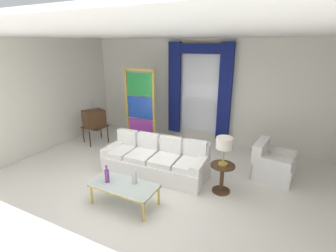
# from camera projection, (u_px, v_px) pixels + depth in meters

# --- Properties ---
(ground_plane) EXTENTS (16.00, 16.00, 0.00)m
(ground_plane) POSITION_uv_depth(u_px,v_px,m) (151.00, 185.00, 5.30)
(ground_plane) COLOR white
(wall_rear) EXTENTS (8.00, 0.12, 3.00)m
(wall_rear) POSITION_uv_depth(u_px,v_px,m) (202.00, 92.00, 7.43)
(wall_rear) COLOR white
(wall_rear) RESTS_ON ground
(wall_left) EXTENTS (0.12, 7.00, 3.00)m
(wall_left) POSITION_uv_depth(u_px,v_px,m) (46.00, 95.00, 6.90)
(wall_left) COLOR white
(wall_left) RESTS_ON ground
(ceiling_slab) EXTENTS (8.00, 7.60, 0.04)m
(ceiling_slab) POSITION_uv_depth(u_px,v_px,m) (168.00, 35.00, 5.04)
(ceiling_slab) COLOR white
(curtained_window) EXTENTS (2.00, 0.17, 2.70)m
(curtained_window) POSITION_uv_depth(u_px,v_px,m) (199.00, 84.00, 7.24)
(curtained_window) COLOR white
(curtained_window) RESTS_ON ground
(couch_white_long) EXTENTS (2.38, 1.02, 0.86)m
(couch_white_long) POSITION_uv_depth(u_px,v_px,m) (157.00, 160.00, 5.76)
(couch_white_long) COLOR white
(couch_white_long) RESTS_ON ground
(coffee_table) EXTENTS (1.21, 0.60, 0.41)m
(coffee_table) POSITION_uv_depth(u_px,v_px,m) (124.00, 186.00, 4.57)
(coffee_table) COLOR silver
(coffee_table) RESTS_ON ground
(bottle_blue_decanter) EXTENTS (0.08, 0.08, 0.35)m
(bottle_blue_decanter) POSITION_uv_depth(u_px,v_px,m) (107.00, 175.00, 4.61)
(bottle_blue_decanter) COLOR #753384
(bottle_blue_decanter) RESTS_ON coffee_table
(bottle_crystal_tall) EXTENTS (0.08, 0.08, 0.32)m
(bottle_crystal_tall) POSITION_uv_depth(u_px,v_px,m) (135.00, 177.00, 4.57)
(bottle_crystal_tall) COLOR silver
(bottle_crystal_tall) RESTS_ON coffee_table
(vintage_tv) EXTENTS (0.70, 0.74, 1.35)m
(vintage_tv) POSITION_uv_depth(u_px,v_px,m) (94.00, 119.00, 7.40)
(vintage_tv) COLOR #472D19
(vintage_tv) RESTS_ON ground
(armchair_white) EXTENTS (0.91, 0.90, 0.80)m
(armchair_white) POSITION_uv_depth(u_px,v_px,m) (271.00, 165.00, 5.58)
(armchair_white) COLOR white
(armchair_white) RESTS_ON ground
(stained_glass_divider) EXTENTS (0.95, 0.05, 2.20)m
(stained_glass_divider) POSITION_uv_depth(u_px,v_px,m) (140.00, 109.00, 7.22)
(stained_glass_divider) COLOR gold
(stained_glass_divider) RESTS_ON ground
(peacock_figurine) EXTENTS (0.44, 0.60, 0.50)m
(peacock_figurine) POSITION_uv_depth(u_px,v_px,m) (147.00, 143.00, 6.96)
(peacock_figurine) COLOR beige
(peacock_figurine) RESTS_ON ground
(round_side_table) EXTENTS (0.48, 0.48, 0.59)m
(round_side_table) POSITION_uv_depth(u_px,v_px,m) (222.00, 176.00, 4.98)
(round_side_table) COLOR #472D19
(round_side_table) RESTS_ON ground
(table_lamp_brass) EXTENTS (0.32, 0.32, 0.57)m
(table_lamp_brass) POSITION_uv_depth(u_px,v_px,m) (224.00, 144.00, 4.77)
(table_lamp_brass) COLOR #B29338
(table_lamp_brass) RESTS_ON round_side_table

